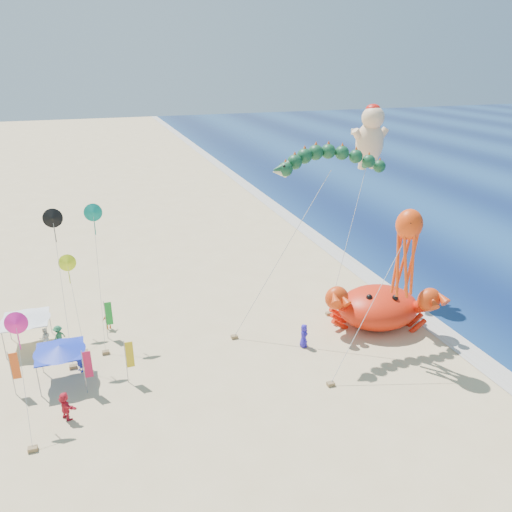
{
  "coord_description": "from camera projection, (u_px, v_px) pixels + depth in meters",
  "views": [
    {
      "loc": [
        -13.03,
        -30.56,
        20.25
      ],
      "look_at": [
        -2.0,
        2.0,
        6.5
      ],
      "focal_mm": 35.0,
      "sensor_mm": 36.0,
      "label": 1
    }
  ],
  "objects": [
    {
      "name": "beachgoers",
      "position": [
        127.0,
        350.0,
        35.37
      ],
      "size": [
        26.79,
        11.42,
        1.84
      ],
      "color": "red",
      "rests_on": "ground"
    },
    {
      "name": "dragon_kite",
      "position": [
        330.0,
        164.0,
        35.42
      ],
      "size": [
        12.06,
        3.1,
        14.19
      ],
      "color": "#113F23",
      "rests_on": "ground"
    },
    {
      "name": "canopy_blue",
      "position": [
        59.0,
        349.0,
        32.72
      ],
      "size": [
        3.3,
        3.3,
        2.71
      ],
      "color": "gray",
      "rests_on": "ground"
    },
    {
      "name": "small_kites",
      "position": [
        62.0,
        264.0,
        33.83
      ],
      "size": [
        6.28,
        13.33,
        10.9
      ],
      "color": "#FE1C99",
      "rests_on": "ground"
    },
    {
      "name": "cherub_kite",
      "position": [
        371.0,
        135.0,
        42.46
      ],
      "size": [
        6.86,
        5.81,
        16.62
      ],
      "color": "#FFCD9B",
      "rests_on": "ground"
    },
    {
      "name": "ground",
      "position": [
        289.0,
        341.0,
        38.28
      ],
      "size": [
        320.0,
        320.0,
        0.0
      ],
      "primitive_type": "plane",
      "color": "#D1B784",
      "rests_on": "ground"
    },
    {
      "name": "feather_flags",
      "position": [
        86.0,
        349.0,
        33.46
      ],
      "size": [
        7.56,
        6.63,
        3.2
      ],
      "color": "gray",
      "rests_on": "ground"
    },
    {
      "name": "octopus_kite",
      "position": [
        406.0,
        246.0,
        33.57
      ],
      "size": [
        7.37,
        3.05,
        10.99
      ],
      "color": "#FF430D",
      "rests_on": "ground"
    },
    {
      "name": "foam_strip",
      "position": [
        421.0,
        316.0,
        41.85
      ],
      "size": [
        320.0,
        320.0,
        0.0
      ],
      "primitive_type": "plane",
      "color": "silver",
      "rests_on": "ground"
    },
    {
      "name": "crab_inflatable",
      "position": [
        379.0,
        306.0,
        39.86
      ],
      "size": [
        8.93,
        7.45,
        3.91
      ],
      "color": "red",
      "rests_on": "ground"
    },
    {
      "name": "canopy_white",
      "position": [
        25.0,
        317.0,
        36.71
      ],
      "size": [
        3.49,
        3.49,
        2.71
      ],
      "color": "gray",
      "rests_on": "ground"
    }
  ]
}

